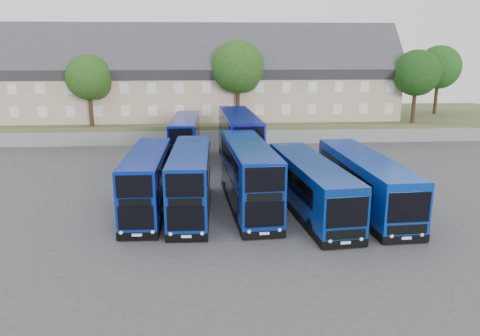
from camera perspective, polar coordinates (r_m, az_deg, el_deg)
name	(u,v)px	position (r m, az deg, el deg)	size (l,w,h in m)	color
ground	(232,222)	(28.59, -1.02, -6.59)	(120.00, 120.00, 0.00)	#444348
retaining_wall	(221,137)	(51.56, -2.39, 3.75)	(70.00, 0.40, 1.50)	slate
earth_bank	(218,121)	(61.38, -2.65, 5.69)	(80.00, 20.00, 2.00)	#4B502D
terrace_row	(193,80)	(56.81, -5.70, 10.62)	(48.00, 10.40, 11.20)	tan
dd_front_left	(147,183)	(30.30, -11.22, -1.85)	(2.34, 9.83, 3.89)	#082095
dd_front_mid	(191,182)	(29.84, -6.04, -1.75)	(2.54, 10.21, 4.04)	navy
dd_front_right	(249,177)	(30.32, 1.08, -1.16)	(3.27, 10.96, 4.30)	navy
dd_rear_left	(185,140)	(44.07, -6.69, 3.44)	(2.57, 10.10, 3.98)	navy
dd_rear_right	(239,141)	(41.55, -0.09, 3.36)	(3.38, 11.88, 4.67)	#070891
coach_east_a	(310,187)	(30.20, 8.58, -2.33)	(3.75, 12.36, 3.33)	navy
coach_east_b	(364,183)	(31.72, 14.92, -1.76)	(3.26, 12.65, 3.43)	#0830A1
tree_west	(90,79)	(53.36, -17.79, 10.27)	(4.80, 4.80, 7.65)	#382314
tree_mid	(239,69)	(52.43, -0.12, 11.99)	(5.76, 5.76, 9.18)	#382314
tree_east	(417,75)	(56.91, 20.81, 10.58)	(5.12, 5.12, 8.16)	#382314
tree_far	(440,69)	(65.79, 23.15, 11.05)	(5.44, 5.44, 8.67)	#382314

